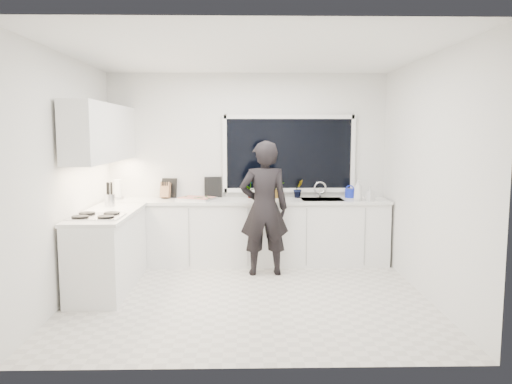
{
  "coord_description": "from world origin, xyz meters",
  "views": [
    {
      "loc": [
        -0.03,
        -5.5,
        1.85
      ],
      "look_at": [
        0.09,
        0.4,
        1.15
      ],
      "focal_mm": 35.0,
      "sensor_mm": 36.0,
      "label": 1
    }
  ],
  "objects": [
    {
      "name": "utensil_crock",
      "position": [
        -1.75,
        0.8,
        1.0
      ],
      "size": [
        0.14,
        0.14,
        0.16
      ],
      "primitive_type": "cylinder",
      "rotation": [
        0.0,
        0.0,
        -0.12
      ],
      "color": "#AFAFB4",
      "rests_on": "countertop_left"
    },
    {
      "name": "base_cabinets_left",
      "position": [
        -1.67,
        0.35,
        0.44
      ],
      "size": [
        0.58,
        1.6,
        0.88
      ],
      "primitive_type": "cube",
      "color": "white",
      "rests_on": "floor"
    },
    {
      "name": "countertop_back",
      "position": [
        0.0,
        1.44,
        0.9
      ],
      "size": [
        3.94,
        0.62,
        0.04
      ],
      "primitive_type": "cube",
      "color": "silver",
      "rests_on": "base_cabinets_back"
    },
    {
      "name": "window",
      "position": [
        0.6,
        1.73,
        1.55
      ],
      "size": [
        1.8,
        0.02,
        1.0
      ],
      "primitive_type": "cube",
      "color": "black",
      "rests_on": "wall_back"
    },
    {
      "name": "wall_back",
      "position": [
        0.0,
        1.76,
        1.35
      ],
      "size": [
        4.0,
        0.02,
        2.7
      ],
      "primitive_type": "cube",
      "color": "white",
      "rests_on": "ground"
    },
    {
      "name": "stovetop",
      "position": [
        -1.69,
        -0.0,
        0.94
      ],
      "size": [
        0.56,
        0.48,
        0.03
      ],
      "primitive_type": "cube",
      "color": "black",
      "rests_on": "countertop_left"
    },
    {
      "name": "pizza",
      "position": [
        -0.72,
        1.42,
        0.95
      ],
      "size": [
        0.53,
        0.46,
        0.01
      ],
      "primitive_type": "cube",
      "rotation": [
        0.0,
        0.0,
        -0.41
      ],
      "color": "red",
      "rests_on": "pizza_tray"
    },
    {
      "name": "herb_plants",
      "position": [
        0.38,
        1.61,
        1.06
      ],
      "size": [
        0.87,
        0.32,
        0.3
      ],
      "color": "#26662D",
      "rests_on": "countertop_back"
    },
    {
      "name": "ceiling",
      "position": [
        0.0,
        0.0,
        2.71
      ],
      "size": [
        4.0,
        3.5,
        0.02
      ],
      "primitive_type": "cube",
      "color": "white",
      "rests_on": "wall_back"
    },
    {
      "name": "floor",
      "position": [
        0.0,
        0.0,
        -0.01
      ],
      "size": [
        4.0,
        3.5,
        0.02
      ],
      "primitive_type": "cube",
      "color": "beige",
      "rests_on": "ground"
    },
    {
      "name": "person",
      "position": [
        0.21,
        0.9,
        0.88
      ],
      "size": [
        0.67,
        0.47,
        1.75
      ],
      "primitive_type": "imported",
      "rotation": [
        0.0,
        0.0,
        3.22
      ],
      "color": "black",
      "rests_on": "floor"
    },
    {
      "name": "wall_right",
      "position": [
        2.01,
        0.0,
        1.35
      ],
      "size": [
        0.02,
        3.5,
        2.7
      ],
      "primitive_type": "cube",
      "color": "white",
      "rests_on": "ground"
    },
    {
      "name": "knife_block",
      "position": [
        -1.18,
        1.59,
        1.03
      ],
      "size": [
        0.14,
        0.12,
        0.22
      ],
      "primitive_type": "cube",
      "rotation": [
        0.0,
        0.0,
        -0.15
      ],
      "color": "olive",
      "rests_on": "countertop_back"
    },
    {
      "name": "picture_frame_large",
      "position": [
        -1.13,
        1.69,
        1.06
      ],
      "size": [
        0.22,
        0.05,
        0.28
      ],
      "primitive_type": "cube",
      "rotation": [
        0.0,
        0.0,
        -0.14
      ],
      "color": "black",
      "rests_on": "countertop_back"
    },
    {
      "name": "sink",
      "position": [
        1.05,
        1.45,
        0.87
      ],
      "size": [
        0.58,
        0.42,
        0.14
      ],
      "primitive_type": "cube",
      "color": "silver",
      "rests_on": "countertop_back"
    },
    {
      "name": "upper_cabinets",
      "position": [
        -1.79,
        0.7,
        1.85
      ],
      "size": [
        0.34,
        2.1,
        0.7
      ],
      "primitive_type": "cube",
      "color": "white",
      "rests_on": "wall_left"
    },
    {
      "name": "base_cabinets_back",
      "position": [
        0.0,
        1.45,
        0.44
      ],
      "size": [
        3.92,
        0.58,
        0.88
      ],
      "primitive_type": "cube",
      "color": "white",
      "rests_on": "floor"
    },
    {
      "name": "wall_left",
      "position": [
        -2.01,
        0.0,
        1.35
      ],
      "size": [
        0.02,
        3.5,
        2.7
      ],
      "primitive_type": "cube",
      "color": "white",
      "rests_on": "ground"
    },
    {
      "name": "pizza_tray",
      "position": [
        -0.72,
        1.42,
        0.94
      ],
      "size": [
        0.58,
        0.52,
        0.03
      ],
      "primitive_type": "cube",
      "rotation": [
        0.0,
        0.0,
        -0.41
      ],
      "color": "silver",
      "rests_on": "countertop_back"
    },
    {
      "name": "paper_towel_roll",
      "position": [
        -1.85,
        1.55,
        1.05
      ],
      "size": [
        0.14,
        0.14,
        0.26
      ],
      "primitive_type": "cylinder",
      "rotation": [
        0.0,
        0.0,
        -0.31
      ],
      "color": "silver",
      "rests_on": "countertop_back"
    },
    {
      "name": "countertop_left",
      "position": [
        -1.67,
        0.35,
        0.9
      ],
      "size": [
        0.62,
        1.6,
        0.04
      ],
      "primitive_type": "cube",
      "color": "silver",
      "rests_on": "base_cabinets_left"
    },
    {
      "name": "faucet",
      "position": [
        1.05,
        1.65,
        1.03
      ],
      "size": [
        0.03,
        0.03,
        0.22
      ],
      "primitive_type": "cylinder",
      "color": "silver",
      "rests_on": "countertop_back"
    },
    {
      "name": "soap_bottles",
      "position": [
        1.57,
        1.3,
        1.05
      ],
      "size": [
        0.31,
        0.16,
        0.29
      ],
      "color": "#D8BF66",
      "rests_on": "countertop_back"
    },
    {
      "name": "watering_can",
      "position": [
        1.48,
        1.61,
        0.98
      ],
      "size": [
        0.19,
        0.19,
        0.13
      ],
      "primitive_type": "cylinder",
      "rotation": [
        0.0,
        0.0,
        -0.42
      ],
      "color": "#1324B3",
      "rests_on": "countertop_back"
    },
    {
      "name": "picture_frame_small",
      "position": [
        -0.5,
        1.69,
        1.07
      ],
      "size": [
        0.25,
        0.05,
        0.3
      ],
      "primitive_type": "cube",
      "rotation": [
        0.0,
        0.0,
        0.12
      ],
      "color": "black",
      "rests_on": "countertop_back"
    }
  ]
}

